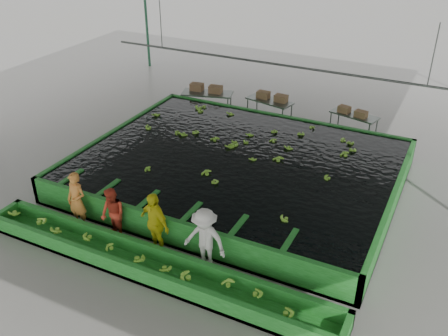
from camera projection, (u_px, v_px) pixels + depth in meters
The scene contains 21 objects.
ground at pixel (217, 203), 15.39m from camera, with size 80.00×80.00×0.00m, color gray.
shed_roof at pixel (215, 42), 12.96m from camera, with size 20.00×22.00×0.04m, color #A1A1A2.
shed_posts at pixel (216, 130), 14.18m from camera, with size 20.00×22.00×5.00m, color #275F40, non-canonical shape.
flotation_tank at pixel (238, 169), 16.35m from camera, with size 10.00×8.00×0.90m, color #227B27, non-canonical shape.
tank_water at pixel (238, 159), 16.15m from camera, with size 9.70×7.70×0.00m, color black.
sorting_trough at pixel (151, 265), 12.46m from camera, with size 10.00×1.00×0.50m, color #227B27, non-canonical shape.
cableway_rail at pixel (280, 65), 17.84m from camera, with size 0.08×0.08×14.00m, color #59605B.
rail_hanger_left at pixel (161, 22), 19.32m from camera, with size 0.04×0.04×2.00m, color #59605B.
rail_hanger_right at pixel (434, 55), 15.40m from camera, with size 0.04×0.04×2.00m, color #59605B.
worker_a at pixel (77, 201), 13.94m from camera, with size 0.63×0.41×1.72m, color orange.
worker_b at pixel (113, 214), 13.50m from camera, with size 0.75×0.58×1.54m, color #BD3721.
worker_c at pixel (154, 223), 12.91m from camera, with size 1.06×0.44×1.81m, color #CDC917.
worker_d at pixel (205, 240), 12.34m from camera, with size 1.14×0.65×1.76m, color silver.
packing_table_left at pixel (207, 103), 21.38m from camera, with size 2.12×0.85×0.97m, color #59605B, non-canonical shape.
packing_table_mid at pixel (269, 110), 20.81m from camera, with size 1.94×0.78×0.88m, color #59605B, non-canonical shape.
packing_table_right at pixel (353, 124), 19.61m from camera, with size 1.84×0.74×0.84m, color #59605B, non-canonical shape.
box_stack_left at pixel (206, 91), 21.26m from camera, with size 1.40×0.39×0.30m, color brown, non-canonical shape.
box_stack_mid at pixel (272, 100), 20.63m from camera, with size 1.32×0.37×0.29m, color brown, non-canonical shape.
box_stack_right at pixel (352, 115), 19.37m from camera, with size 1.18×0.33×0.25m, color brown, non-canonical shape.
floating_bananas at pixel (248, 149), 16.78m from camera, with size 9.24×6.30×0.13m, color #7CC133, non-canonical shape.
trough_bananas at pixel (150, 261), 12.38m from camera, with size 8.47×0.56×0.11m, color #7CC133, non-canonical shape.
Camera 1 is at (5.99, -11.46, 8.42)m, focal length 40.00 mm.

